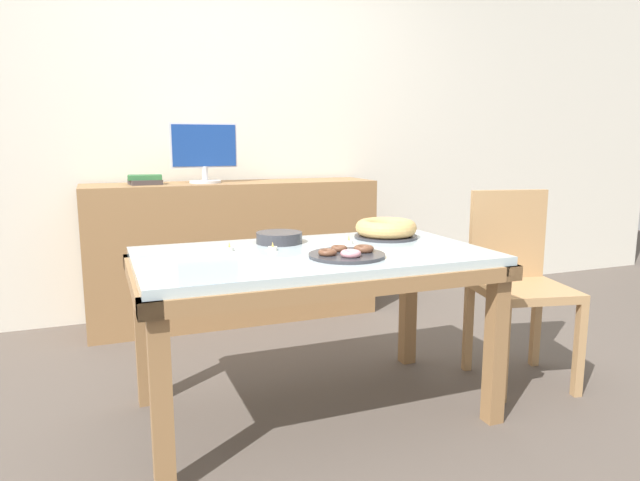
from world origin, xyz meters
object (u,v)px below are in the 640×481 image
Objects in this scene: computer_monitor at (204,153)px; tealight_right_edge at (229,248)px; chair at (517,276)px; tealight_left_edge at (273,248)px; plate_stack at (279,238)px; cake_chocolate_round at (386,229)px; tealight_near_front at (349,242)px; book_stack at (145,180)px; pastry_platter at (347,254)px.

computer_monitor reaches higher than tealight_right_edge.
chair is 23.50× the size of tealight_left_edge.
plate_stack is (0.11, -1.21, -0.36)m from computer_monitor.
cake_chocolate_round reaches higher than tealight_near_front.
plate_stack is (-0.52, 0.05, -0.02)m from cake_chocolate_round.
computer_monitor is at bearing 116.45° from cake_chocolate_round.
book_stack is at bearing 99.65° from tealight_right_edge.
tealight_right_edge is at bearing 176.72° from tealight_near_front.
tealight_near_front is at bearing -60.39° from book_stack.
chair is 23.50× the size of tealight_right_edge.
computer_monitor is 1.40× the size of cake_chocolate_round.
book_stack is 0.68× the size of pastry_platter.
tealight_right_edge is 0.54m from tealight_near_front.
tealight_near_front is at bearing 172.26° from chair.
tealight_left_edge is at bearing -175.70° from tealight_near_front.
plate_stack reaches higher than tealight_right_edge.
chair reaches higher than cake_chocolate_round.
tealight_right_edge is (-1.40, 0.15, 0.21)m from chair.
tealight_near_front is 0.37m from tealight_left_edge.
plate_stack is 0.28m from tealight_right_edge.
cake_chocolate_round is at bearing -5.99° from plate_stack.
chair is at bearing -49.30° from computer_monitor.
tealight_right_edge is at bearing -80.35° from book_stack.
book_stack is 1.75m from pastry_platter.
cake_chocolate_round is 7.57× the size of tealight_right_edge.
plate_stack is (-1.15, 0.25, 0.22)m from chair.
pastry_platter reaches higher than tealight_right_edge.
cake_chocolate_round is (-0.63, 0.20, 0.24)m from chair.
tealight_right_edge is at bearing -157.65° from plate_stack.
plate_stack is at bearing 174.01° from cake_chocolate_round.
pastry_platter reaches higher than tealight_near_front.
chair is 1.03m from pastry_platter.
tealight_right_edge is 1.00× the size of tealight_near_front.
pastry_platter is 7.70× the size of tealight_near_front.
tealight_near_front is (0.29, -0.14, -0.01)m from plate_stack.
pastry_platter is at bearing -115.74° from tealight_near_front.
tealight_near_front is at bearing 64.26° from pastry_platter.
tealight_near_front is (0.54, -0.03, 0.00)m from tealight_right_edge.
tealight_right_edge is (-0.77, -0.05, -0.03)m from cake_chocolate_round.
book_stack is at bearing 111.37° from pastry_platter.
tealight_near_front is at bearing -3.28° from tealight_right_edge.
pastry_platter is (-0.36, -0.35, -0.03)m from cake_chocolate_round.
book_stack is (-1.63, 1.46, 0.43)m from chair.
tealight_near_front is (-0.86, 0.12, 0.21)m from chair.
computer_monitor is 1.45m from tealight_near_front.
cake_chocolate_round is 0.51m from pastry_platter.
tealight_right_edge is (0.22, -1.32, -0.22)m from book_stack.
tealight_right_edge is at bearing -96.28° from computer_monitor.
plate_stack is 0.32m from tealight_near_front.
computer_monitor is at bearing 99.31° from pastry_platter.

